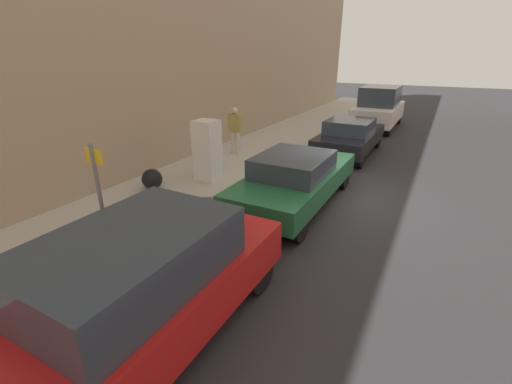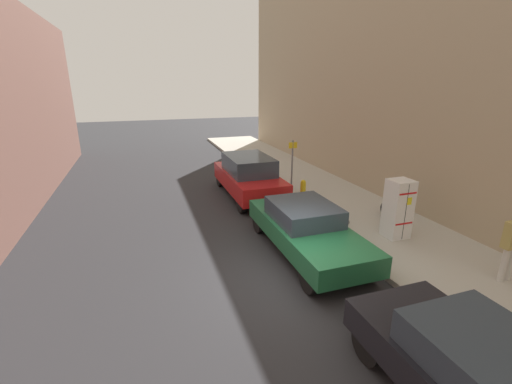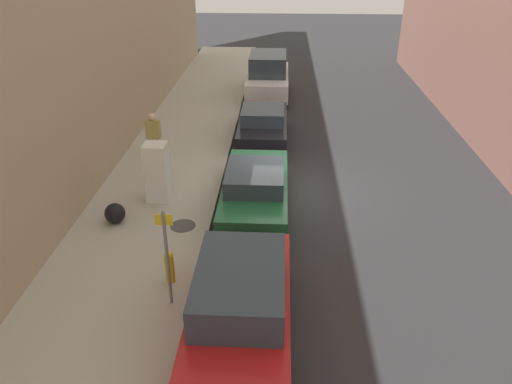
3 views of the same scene
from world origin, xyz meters
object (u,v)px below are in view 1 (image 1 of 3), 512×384
(street_sign_post, at_px, (101,204))
(parked_suv_red, at_px, (137,290))
(fire_hydrant, at_px, (135,229))
(parked_sedan_dark, at_px, (350,136))
(parked_van_white, at_px, (379,107))
(discarded_refrigerator, at_px, (207,150))
(trash_bag, at_px, (152,179))
(pedestrian_walking_far, at_px, (235,127))
(parked_sedan_green, at_px, (295,178))

(street_sign_post, distance_m, parked_suv_red, 1.91)
(fire_hydrant, relative_size, parked_sedan_dark, 0.19)
(parked_van_white, bearing_deg, discarded_refrigerator, -104.48)
(trash_bag, height_order, pedestrian_walking_far, pedestrian_walking_far)
(street_sign_post, bearing_deg, parked_sedan_green, 70.41)
(parked_sedan_green, bearing_deg, discarded_refrigerator, 175.54)
(discarded_refrigerator, height_order, trash_bag, discarded_refrigerator)
(discarded_refrigerator, xyz_separation_m, parked_sedan_dark, (2.95, 5.38, -0.32))
(pedestrian_walking_far, height_order, parked_van_white, parked_van_white)
(street_sign_post, height_order, trash_bag, street_sign_post)
(discarded_refrigerator, distance_m, pedestrian_walking_far, 2.98)
(parked_suv_red, xyz_separation_m, parked_sedan_green, (0.00, 5.38, -0.16))
(street_sign_post, bearing_deg, fire_hydrant, 102.92)
(street_sign_post, bearing_deg, parked_van_white, 84.32)
(discarded_refrigerator, height_order, parked_suv_red, discarded_refrigerator)
(parked_sedan_green, bearing_deg, street_sign_post, -109.59)
(trash_bag, xyz_separation_m, parked_suv_red, (3.87, -4.18, 0.46))
(street_sign_post, bearing_deg, parked_suv_red, -28.13)
(fire_hydrant, distance_m, trash_bag, 3.32)
(parked_van_white, bearing_deg, street_sign_post, -95.68)
(discarded_refrigerator, bearing_deg, street_sign_post, -74.27)
(parked_sedan_dark, bearing_deg, fire_hydrant, -100.73)
(discarded_refrigerator, relative_size, parked_suv_red, 0.38)
(parked_sedan_dark, bearing_deg, parked_suv_red, -90.00)
(discarded_refrigerator, relative_size, street_sign_post, 0.78)
(discarded_refrigerator, distance_m, parked_suv_red, 6.34)
(parked_sedan_dark, height_order, parked_van_white, parked_van_white)
(parked_sedan_green, bearing_deg, pedestrian_walking_far, 140.27)
(parked_suv_red, bearing_deg, parked_van_white, 90.00)
(street_sign_post, height_order, fire_hydrant, street_sign_post)
(pedestrian_walking_far, distance_m, parked_van_white, 9.33)
(parked_sedan_green, distance_m, parked_sedan_dark, 5.61)
(trash_bag, xyz_separation_m, parked_sedan_dark, (3.87, 6.82, 0.29))
(street_sign_post, xyz_separation_m, parked_sedan_green, (1.61, 4.52, -0.71))
(fire_hydrant, distance_m, pedestrian_walking_far, 7.19)
(parked_sedan_green, relative_size, parked_van_white, 0.97)
(street_sign_post, bearing_deg, parked_sedan_dark, 80.97)
(fire_hydrant, distance_m, parked_suv_red, 2.42)
(parked_van_white, bearing_deg, trash_bag, -106.74)
(trash_bag, distance_m, parked_suv_red, 5.71)
(pedestrian_walking_far, bearing_deg, street_sign_post, 99.67)
(street_sign_post, distance_m, parked_van_white, 16.26)
(discarded_refrigerator, xyz_separation_m, trash_bag, (-0.92, -1.44, -0.61))
(parked_suv_red, xyz_separation_m, parked_sedan_dark, (0.00, 10.99, -0.17))
(street_sign_post, relative_size, pedestrian_walking_far, 1.31)
(street_sign_post, height_order, parked_suv_red, street_sign_post)
(parked_sedan_green, height_order, parked_sedan_dark, parked_sedan_green)
(discarded_refrigerator, xyz_separation_m, parked_sedan_green, (2.95, -0.23, -0.31))
(pedestrian_walking_far, bearing_deg, parked_van_white, -119.52)
(street_sign_post, height_order, pedestrian_walking_far, street_sign_post)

